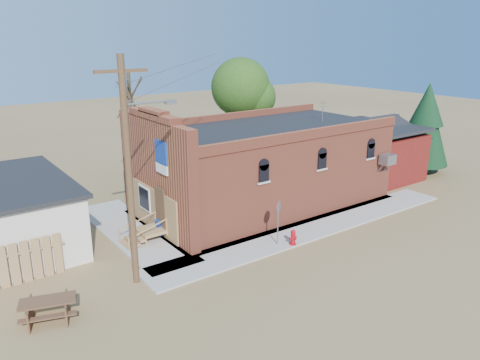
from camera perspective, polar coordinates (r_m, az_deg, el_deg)
ground at (r=23.15m, az=7.82°, el=-7.50°), size 120.00×120.00×0.00m
sidewalk_south at (r=24.69m, az=8.92°, el=-5.84°), size 19.00×2.20×0.08m
sidewalk_west at (r=24.60m, az=-13.00°, el=-6.17°), size 2.60×10.00×0.08m
brick_bar at (r=27.27m, az=2.58°, el=1.69°), size 16.40×7.97×6.30m
red_shed at (r=34.14m, az=15.68°, el=4.10°), size 5.40×6.40×4.30m
utility_pole at (r=18.19m, az=-13.28°, el=1.32°), size 3.12×0.26×9.00m
tree_bare_near at (r=30.63m, az=-13.30°, el=9.87°), size 2.80×2.80×7.65m
tree_leafy at (r=35.49m, az=0.08°, el=11.20°), size 4.40×4.40×8.15m
evergreen_tree at (r=36.24m, az=21.71°, el=6.57°), size 3.60×3.60×6.50m
fire_hydrant at (r=22.50m, az=6.49°, el=-6.95°), size 0.43×0.41×0.75m
stop_sign at (r=21.95m, az=4.68°, el=-3.78°), size 0.52×0.38×2.20m
trash_barrel at (r=23.73m, az=-9.61°, el=-5.69°), size 0.65×0.65×0.80m
picnic_table at (r=18.23m, az=-22.34°, el=-14.12°), size 2.22×1.91×0.78m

